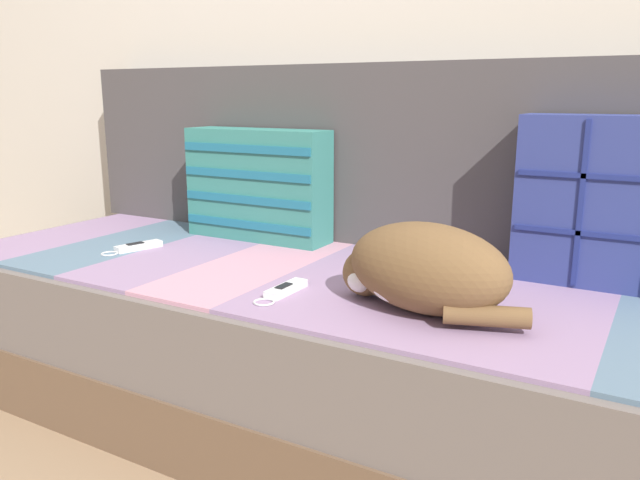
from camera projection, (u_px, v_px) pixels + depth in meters
The scene contains 8 objects.
ground_plane at pixel (283, 429), 1.69m from camera, with size 14.00×14.00×0.00m, color #937556.
couch at pixel (305, 341), 1.74m from camera, with size 2.18×0.87×0.43m.
sofa_backrest at pixel (365, 155), 1.94m from camera, with size 2.14×0.14×0.55m.
throw_pillow_quilted at pixel (620, 203), 1.47m from camera, with size 0.47×0.14×0.41m.
throw_pillow_striped at pixel (258, 185), 1.98m from camera, with size 0.48×0.14×0.35m.
sleeping_cat at pixel (421, 269), 1.33m from camera, with size 0.44×0.27×0.19m.
game_remote_near at pixel (284, 290), 1.46m from camera, with size 0.05×0.18×0.02m.
game_remote_far at pixel (136, 247), 1.87m from camera, with size 0.09×0.19×0.02m.
Camera 1 is at (0.85, -1.28, 0.88)m, focal length 35.00 mm.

